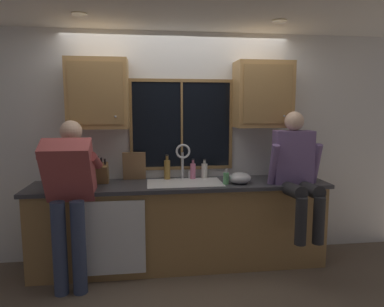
{
  "coord_description": "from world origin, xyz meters",
  "views": [
    {
      "loc": [
        -0.35,
        -3.9,
        1.72
      ],
      "look_at": [
        0.12,
        -0.3,
        1.24
      ],
      "focal_mm": 32.24,
      "sensor_mm": 36.0,
      "label": 1
    }
  ],
  "objects_px": {
    "bottle_green_glass": "(167,169)",
    "bottle_tall_clear": "(204,170)",
    "knife_block": "(103,174)",
    "cutting_board": "(134,166)",
    "person_standing": "(69,188)",
    "bottle_amber_small": "(193,171)",
    "person_sitting_on_counter": "(297,168)",
    "mixing_bowl": "(240,178)",
    "soap_dispenser": "(226,178)"
  },
  "relations": [
    {
      "from": "bottle_green_glass",
      "to": "bottle_tall_clear",
      "type": "xyz_separation_m",
      "value": [
        0.42,
        0.0,
        -0.03
      ]
    },
    {
      "from": "knife_block",
      "to": "cutting_board",
      "type": "height_order",
      "value": "cutting_board"
    },
    {
      "from": "person_standing",
      "to": "bottle_tall_clear",
      "type": "xyz_separation_m",
      "value": [
        1.37,
        0.55,
        0.04
      ]
    },
    {
      "from": "cutting_board",
      "to": "knife_block",
      "type": "bearing_deg",
      "value": -156.07
    },
    {
      "from": "cutting_board",
      "to": "person_standing",
      "type": "bearing_deg",
      "value": -136.28
    },
    {
      "from": "cutting_board",
      "to": "bottle_green_glass",
      "type": "xyz_separation_m",
      "value": [
        0.36,
        -0.01,
        -0.04
      ]
    },
    {
      "from": "knife_block",
      "to": "bottle_amber_small",
      "type": "bearing_deg",
      "value": 7.44
    },
    {
      "from": "person_sitting_on_counter",
      "to": "bottle_amber_small",
      "type": "height_order",
      "value": "person_sitting_on_counter"
    },
    {
      "from": "mixing_bowl",
      "to": "bottle_tall_clear",
      "type": "xyz_separation_m",
      "value": [
        -0.33,
        0.31,
        0.04
      ]
    },
    {
      "from": "knife_block",
      "to": "person_sitting_on_counter",
      "type": "bearing_deg",
      "value": -9.72
    },
    {
      "from": "knife_block",
      "to": "mixing_bowl",
      "type": "distance_m",
      "value": 1.46
    },
    {
      "from": "person_standing",
      "to": "cutting_board",
      "type": "relative_size",
      "value": 4.99
    },
    {
      "from": "person_sitting_on_counter",
      "to": "bottle_tall_clear",
      "type": "relative_size",
      "value": 5.76
    },
    {
      "from": "cutting_board",
      "to": "soap_dispenser",
      "type": "xyz_separation_m",
      "value": [
        0.96,
        -0.34,
        -0.09
      ]
    },
    {
      "from": "person_standing",
      "to": "soap_dispenser",
      "type": "relative_size",
      "value": 9.41
    },
    {
      "from": "person_standing",
      "to": "bottle_tall_clear",
      "type": "relative_size",
      "value": 7.31
    },
    {
      "from": "bottle_green_glass",
      "to": "person_standing",
      "type": "bearing_deg",
      "value": -149.9
    },
    {
      "from": "bottle_tall_clear",
      "to": "bottle_amber_small",
      "type": "distance_m",
      "value": 0.13
    },
    {
      "from": "person_standing",
      "to": "bottle_amber_small",
      "type": "height_order",
      "value": "person_standing"
    },
    {
      "from": "mixing_bowl",
      "to": "cutting_board",
      "type": "bearing_deg",
      "value": 164.19
    },
    {
      "from": "person_standing",
      "to": "mixing_bowl",
      "type": "xyz_separation_m",
      "value": [
        1.7,
        0.24,
        0.0
      ]
    },
    {
      "from": "mixing_bowl",
      "to": "soap_dispenser",
      "type": "xyz_separation_m",
      "value": [
        -0.16,
        -0.03,
        0.01
      ]
    },
    {
      "from": "person_standing",
      "to": "cutting_board",
      "type": "distance_m",
      "value": 0.81
    },
    {
      "from": "soap_dispenser",
      "to": "bottle_amber_small",
      "type": "distance_m",
      "value": 0.45
    },
    {
      "from": "knife_block",
      "to": "cutting_board",
      "type": "relative_size",
      "value": 1.0
    },
    {
      "from": "person_sitting_on_counter",
      "to": "cutting_board",
      "type": "relative_size",
      "value": 3.93
    },
    {
      "from": "cutting_board",
      "to": "person_sitting_on_counter",
      "type": "bearing_deg",
      "value": -16.26
    },
    {
      "from": "mixing_bowl",
      "to": "bottle_tall_clear",
      "type": "relative_size",
      "value": 1.11
    },
    {
      "from": "bottle_amber_small",
      "to": "soap_dispenser",
      "type": "bearing_deg",
      "value": -46.86
    },
    {
      "from": "bottle_amber_small",
      "to": "bottle_green_glass",
      "type": "bearing_deg",
      "value": 178.16
    },
    {
      "from": "knife_block",
      "to": "mixing_bowl",
      "type": "bearing_deg",
      "value": -6.77
    },
    {
      "from": "bottle_green_glass",
      "to": "mixing_bowl",
      "type": "bearing_deg",
      "value": -22.27
    },
    {
      "from": "bottle_green_glass",
      "to": "bottle_amber_small",
      "type": "height_order",
      "value": "bottle_green_glass"
    },
    {
      "from": "knife_block",
      "to": "person_standing",
      "type": "bearing_deg",
      "value": -121.69
    },
    {
      "from": "person_sitting_on_counter",
      "to": "cutting_board",
      "type": "height_order",
      "value": "person_sitting_on_counter"
    },
    {
      "from": "bottle_green_glass",
      "to": "knife_block",
      "type": "bearing_deg",
      "value": -168.74
    },
    {
      "from": "knife_block",
      "to": "soap_dispenser",
      "type": "bearing_deg",
      "value": -8.79
    },
    {
      "from": "soap_dispenser",
      "to": "bottle_tall_clear",
      "type": "xyz_separation_m",
      "value": [
        -0.17,
        0.34,
        0.02
      ]
    },
    {
      "from": "bottle_amber_small",
      "to": "person_standing",
      "type": "bearing_deg",
      "value": -156.47
    },
    {
      "from": "person_standing",
      "to": "knife_block",
      "type": "xyz_separation_m",
      "value": [
        0.25,
        0.41,
        0.05
      ]
    },
    {
      "from": "person_sitting_on_counter",
      "to": "bottle_green_glass",
      "type": "height_order",
      "value": "person_sitting_on_counter"
    },
    {
      "from": "soap_dispenser",
      "to": "mixing_bowl",
      "type": "bearing_deg",
      "value": 10.03
    },
    {
      "from": "bottle_tall_clear",
      "to": "mixing_bowl",
      "type": "bearing_deg",
      "value": -43.53
    },
    {
      "from": "knife_block",
      "to": "bottle_tall_clear",
      "type": "bearing_deg",
      "value": 7.25
    },
    {
      "from": "cutting_board",
      "to": "bottle_green_glass",
      "type": "relative_size",
      "value": 1.15
    },
    {
      "from": "mixing_bowl",
      "to": "bottle_green_glass",
      "type": "height_order",
      "value": "bottle_green_glass"
    },
    {
      "from": "person_standing",
      "to": "soap_dispenser",
      "type": "bearing_deg",
      "value": 7.76
    },
    {
      "from": "bottle_green_glass",
      "to": "soap_dispenser",
      "type": "bearing_deg",
      "value": -29.39
    },
    {
      "from": "cutting_board",
      "to": "bottle_tall_clear",
      "type": "relative_size",
      "value": 1.47
    },
    {
      "from": "person_standing",
      "to": "bottle_amber_small",
      "type": "xyz_separation_m",
      "value": [
        1.23,
        0.54,
        0.04
      ]
    }
  ]
}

